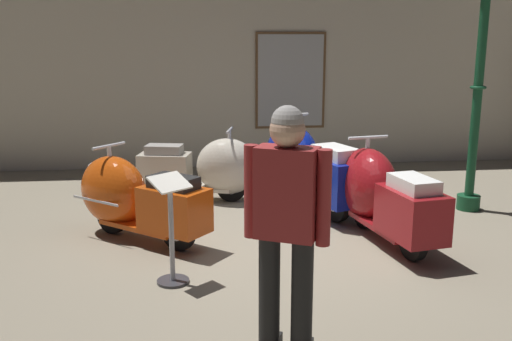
{
  "coord_description": "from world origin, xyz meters",
  "views": [
    {
      "loc": [
        -0.81,
        -5.41,
        2.05
      ],
      "look_at": [
        -0.11,
        1.08,
        0.56
      ],
      "focal_mm": 39.99,
      "sensor_mm": 36.0,
      "label": 1
    }
  ],
  "objects_px": {
    "scooter_1": "(208,168)",
    "scooter_2": "(304,166)",
    "lamppost": "(479,74)",
    "info_stanchion": "(172,240)",
    "visitor_0": "(286,217)",
    "scooter_3": "(380,194)",
    "scooter_0": "(131,197)"
  },
  "relations": [
    {
      "from": "scooter_1",
      "to": "lamppost",
      "type": "relative_size",
      "value": 0.56
    },
    {
      "from": "scooter_0",
      "to": "scooter_3",
      "type": "height_order",
      "value": "scooter_3"
    },
    {
      "from": "scooter_0",
      "to": "visitor_0",
      "type": "xyz_separation_m",
      "value": [
        1.24,
        -2.45,
        0.52
      ]
    },
    {
      "from": "scooter_0",
      "to": "scooter_3",
      "type": "distance_m",
      "value": 2.61
    },
    {
      "from": "lamppost",
      "to": "info_stanchion",
      "type": "bearing_deg",
      "value": -152.96
    },
    {
      "from": "lamppost",
      "to": "visitor_0",
      "type": "distance_m",
      "value": 4.22
    },
    {
      "from": "scooter_1",
      "to": "scooter_3",
      "type": "xyz_separation_m",
      "value": [
        1.76,
        -1.61,
        0.04
      ]
    },
    {
      "from": "visitor_0",
      "to": "info_stanchion",
      "type": "xyz_separation_m",
      "value": [
        -0.78,
        1.26,
        -0.58
      ]
    },
    {
      "from": "scooter_1",
      "to": "scooter_2",
      "type": "xyz_separation_m",
      "value": [
        1.19,
        -0.35,
        0.08
      ]
    },
    {
      "from": "scooter_0",
      "to": "visitor_0",
      "type": "height_order",
      "value": "visitor_0"
    },
    {
      "from": "scooter_2",
      "to": "scooter_3",
      "type": "bearing_deg",
      "value": -176.36
    },
    {
      "from": "visitor_0",
      "to": "scooter_1",
      "type": "bearing_deg",
      "value": 31.74
    },
    {
      "from": "scooter_3",
      "to": "scooter_2",
      "type": "bearing_deg",
      "value": 13.78
    },
    {
      "from": "scooter_0",
      "to": "visitor_0",
      "type": "relative_size",
      "value": 0.92
    },
    {
      "from": "scooter_2",
      "to": "scooter_1",
      "type": "bearing_deg",
      "value": 53.34
    },
    {
      "from": "scooter_3",
      "to": "lamppost",
      "type": "height_order",
      "value": "lamppost"
    },
    {
      "from": "scooter_1",
      "to": "lamppost",
      "type": "distance_m",
      "value": 3.5
    },
    {
      "from": "scooter_3",
      "to": "info_stanchion",
      "type": "distance_m",
      "value": 2.34
    },
    {
      "from": "scooter_1",
      "to": "info_stanchion",
      "type": "bearing_deg",
      "value": -86.53
    },
    {
      "from": "scooter_0",
      "to": "lamppost",
      "type": "relative_size",
      "value": 0.53
    },
    {
      "from": "scooter_2",
      "to": "visitor_0",
      "type": "bearing_deg",
      "value": 146.8
    },
    {
      "from": "scooter_2",
      "to": "info_stanchion",
      "type": "relative_size",
      "value": 2.02
    },
    {
      "from": "scooter_1",
      "to": "scooter_2",
      "type": "relative_size",
      "value": 0.84
    },
    {
      "from": "lamppost",
      "to": "scooter_3",
      "type": "bearing_deg",
      "value": -148.8
    },
    {
      "from": "lamppost",
      "to": "info_stanchion",
      "type": "height_order",
      "value": "lamppost"
    },
    {
      "from": "visitor_0",
      "to": "scooter_0",
      "type": "bearing_deg",
      "value": 52.63
    },
    {
      "from": "scooter_1",
      "to": "scooter_3",
      "type": "height_order",
      "value": "scooter_3"
    },
    {
      "from": "scooter_3",
      "to": "info_stanchion",
      "type": "height_order",
      "value": "scooter_3"
    },
    {
      "from": "scooter_0",
      "to": "visitor_0",
      "type": "distance_m",
      "value": 2.8
    },
    {
      "from": "scooter_1",
      "to": "lamppost",
      "type": "height_order",
      "value": "lamppost"
    },
    {
      "from": "scooter_1",
      "to": "info_stanchion",
      "type": "relative_size",
      "value": 1.69
    },
    {
      "from": "scooter_0",
      "to": "lamppost",
      "type": "distance_m",
      "value": 4.26
    }
  ]
}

